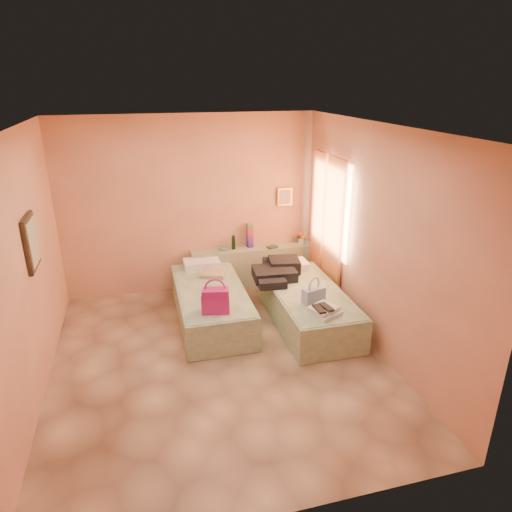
{
  "coord_description": "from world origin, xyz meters",
  "views": [
    {
      "loc": [
        -0.81,
        -4.76,
        3.27
      ],
      "look_at": [
        0.69,
        0.85,
        1.0
      ],
      "focal_mm": 32.0,
      "sensor_mm": 36.0,
      "label": 1
    }
  ],
  "objects_px": {
    "water_bottle": "(233,243)",
    "magenta_handbag": "(215,300)",
    "bed_right": "(307,306)",
    "green_book": "(272,247)",
    "flower_vase": "(301,237)",
    "towel_stack": "(325,311)",
    "headboard_ledge": "(253,266)",
    "bed_left": "(211,304)",
    "blue_handbag": "(314,295)"
  },
  "relations": [
    {
      "from": "bed_right",
      "to": "water_bottle",
      "type": "distance_m",
      "value": 1.75
    },
    {
      "from": "blue_handbag",
      "to": "water_bottle",
      "type": "bearing_deg",
      "value": 93.29
    },
    {
      "from": "headboard_ledge",
      "to": "bed_left",
      "type": "relative_size",
      "value": 1.02
    },
    {
      "from": "headboard_ledge",
      "to": "bed_left",
      "type": "bearing_deg",
      "value": -130.44
    },
    {
      "from": "bed_right",
      "to": "water_bottle",
      "type": "bearing_deg",
      "value": 116.66
    },
    {
      "from": "bed_left",
      "to": "flower_vase",
      "type": "height_order",
      "value": "flower_vase"
    },
    {
      "from": "bed_right",
      "to": "green_book",
      "type": "distance_m",
      "value": 1.46
    },
    {
      "from": "water_bottle",
      "to": "flower_vase",
      "type": "bearing_deg",
      "value": -1.64
    },
    {
      "from": "headboard_ledge",
      "to": "flower_vase",
      "type": "relative_size",
      "value": 8.55
    },
    {
      "from": "flower_vase",
      "to": "magenta_handbag",
      "type": "bearing_deg",
      "value": -135.7
    },
    {
      "from": "water_bottle",
      "to": "green_book",
      "type": "xyz_separation_m",
      "value": [
        0.63,
        -0.1,
        -0.1
      ]
    },
    {
      "from": "green_book",
      "to": "towel_stack",
      "type": "distance_m",
      "value": 2.11
    },
    {
      "from": "bed_left",
      "to": "water_bottle",
      "type": "bearing_deg",
      "value": 62.41
    },
    {
      "from": "bed_left",
      "to": "towel_stack",
      "type": "height_order",
      "value": "towel_stack"
    },
    {
      "from": "green_book",
      "to": "flower_vase",
      "type": "height_order",
      "value": "flower_vase"
    },
    {
      "from": "headboard_ledge",
      "to": "magenta_handbag",
      "type": "distance_m",
      "value": 2.02
    },
    {
      "from": "bed_right",
      "to": "green_book",
      "type": "relative_size",
      "value": 12.13
    },
    {
      "from": "headboard_ledge",
      "to": "towel_stack",
      "type": "height_order",
      "value": "headboard_ledge"
    },
    {
      "from": "bed_left",
      "to": "flower_vase",
      "type": "distance_m",
      "value": 2.09
    },
    {
      "from": "green_book",
      "to": "magenta_handbag",
      "type": "xyz_separation_m",
      "value": [
        -1.26,
        -1.67,
        -0.0
      ]
    },
    {
      "from": "bed_right",
      "to": "flower_vase",
      "type": "distance_m",
      "value": 1.61
    },
    {
      "from": "bed_right",
      "to": "towel_stack",
      "type": "relative_size",
      "value": 5.71
    },
    {
      "from": "bed_right",
      "to": "towel_stack",
      "type": "height_order",
      "value": "towel_stack"
    },
    {
      "from": "bed_left",
      "to": "green_book",
      "type": "bearing_deg",
      "value": 39.3
    },
    {
      "from": "bed_left",
      "to": "magenta_handbag",
      "type": "height_order",
      "value": "magenta_handbag"
    },
    {
      "from": "bed_right",
      "to": "flower_vase",
      "type": "bearing_deg",
      "value": 74.19
    },
    {
      "from": "magenta_handbag",
      "to": "towel_stack",
      "type": "relative_size",
      "value": 1.0
    },
    {
      "from": "headboard_ledge",
      "to": "bed_right",
      "type": "relative_size",
      "value": 1.02
    },
    {
      "from": "magenta_handbag",
      "to": "blue_handbag",
      "type": "distance_m",
      "value": 1.3
    },
    {
      "from": "headboard_ledge",
      "to": "magenta_handbag",
      "type": "height_order",
      "value": "magenta_handbag"
    },
    {
      "from": "headboard_ledge",
      "to": "flower_vase",
      "type": "height_order",
      "value": "flower_vase"
    },
    {
      "from": "flower_vase",
      "to": "bed_right",
      "type": "bearing_deg",
      "value": -106.3
    },
    {
      "from": "green_book",
      "to": "towel_stack",
      "type": "height_order",
      "value": "green_book"
    },
    {
      "from": "flower_vase",
      "to": "blue_handbag",
      "type": "xyz_separation_m",
      "value": [
        -0.49,
        -1.81,
        -0.17
      ]
    },
    {
      "from": "water_bottle",
      "to": "flower_vase",
      "type": "xyz_separation_m",
      "value": [
        1.16,
        -0.03,
        0.01
      ]
    },
    {
      "from": "flower_vase",
      "to": "blue_handbag",
      "type": "relative_size",
      "value": 0.77
    },
    {
      "from": "water_bottle",
      "to": "blue_handbag",
      "type": "distance_m",
      "value": 1.97
    },
    {
      "from": "water_bottle",
      "to": "magenta_handbag",
      "type": "height_order",
      "value": "water_bottle"
    },
    {
      "from": "headboard_ledge",
      "to": "blue_handbag",
      "type": "xyz_separation_m",
      "value": [
        0.35,
        -1.82,
        0.27
      ]
    },
    {
      "from": "blue_handbag",
      "to": "towel_stack",
      "type": "distance_m",
      "value": 0.37
    },
    {
      "from": "flower_vase",
      "to": "towel_stack",
      "type": "relative_size",
      "value": 0.68
    },
    {
      "from": "water_bottle",
      "to": "blue_handbag",
      "type": "xyz_separation_m",
      "value": [
        0.67,
        -1.85,
        -0.16
      ]
    },
    {
      "from": "water_bottle",
      "to": "magenta_handbag",
      "type": "bearing_deg",
      "value": -109.34
    },
    {
      "from": "bed_left",
      "to": "bed_right",
      "type": "distance_m",
      "value": 1.38
    },
    {
      "from": "headboard_ledge",
      "to": "green_book",
      "type": "bearing_deg",
      "value": -14.3
    },
    {
      "from": "bed_left",
      "to": "blue_handbag",
      "type": "bearing_deg",
      "value": -31.27
    },
    {
      "from": "headboard_ledge",
      "to": "bed_right",
      "type": "distance_m",
      "value": 1.53
    },
    {
      "from": "water_bottle",
      "to": "flower_vase",
      "type": "distance_m",
      "value": 1.17
    },
    {
      "from": "headboard_ledge",
      "to": "magenta_handbag",
      "type": "bearing_deg",
      "value": -118.34
    },
    {
      "from": "water_bottle",
      "to": "magenta_handbag",
      "type": "relative_size",
      "value": 0.65
    }
  ]
}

